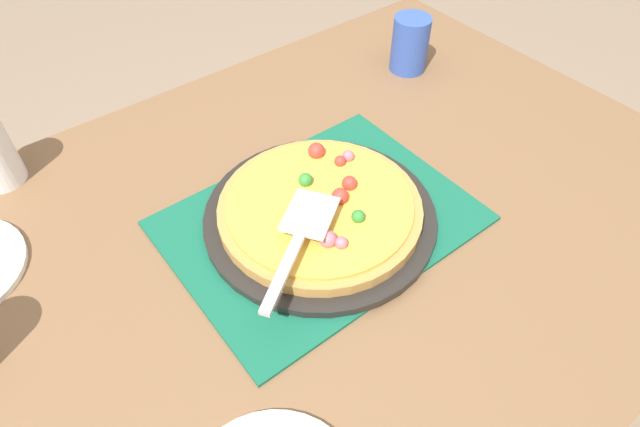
{
  "coord_description": "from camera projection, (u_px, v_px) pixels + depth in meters",
  "views": [
    {
      "loc": [
        0.37,
        0.47,
        1.41
      ],
      "look_at": [
        0.0,
        0.0,
        0.77
      ],
      "focal_mm": 30.08,
      "sensor_mm": 36.0,
      "label": 1
    }
  ],
  "objects": [
    {
      "name": "ground_plane",
      "position": [
        320.0,
        410.0,
        1.43
      ],
      "size": [
        8.0,
        8.0,
        0.0
      ],
      "primitive_type": "plane",
      "color": "#84705B"
    },
    {
      "name": "cup_corner",
      "position": [
        410.0,
        44.0,
        1.16
      ],
      "size": [
        0.08,
        0.08,
        0.12
      ],
      "primitive_type": "cylinder",
      "color": "#3351AD",
      "rests_on": "dining_table"
    },
    {
      "name": "dining_table",
      "position": [
        320.0,
        262.0,
        0.97
      ],
      "size": [
        1.4,
        1.0,
        0.75
      ],
      "color": "brown",
      "rests_on": "ground_plane"
    },
    {
      "name": "pizza_pan",
      "position": [
        320.0,
        216.0,
        0.88
      ],
      "size": [
        0.38,
        0.38,
        0.01
      ],
      "primitive_type": "cylinder",
      "color": "black",
      "rests_on": "placemat"
    },
    {
      "name": "placemat",
      "position": [
        320.0,
        221.0,
        0.88
      ],
      "size": [
        0.48,
        0.36,
        0.01
      ],
      "primitive_type": "cube",
      "color": "#145B42",
      "rests_on": "dining_table"
    },
    {
      "name": "pizza",
      "position": [
        321.0,
        207.0,
        0.86
      ],
      "size": [
        0.33,
        0.33,
        0.05
      ],
      "color": "#B78442",
      "rests_on": "pizza_pan"
    },
    {
      "name": "pizza_server",
      "position": [
        299.0,
        237.0,
        0.77
      ],
      "size": [
        0.21,
        0.17,
        0.01
      ],
      "color": "silver",
      "rests_on": "pizza"
    }
  ]
}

